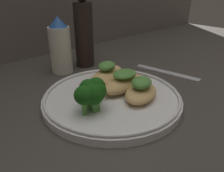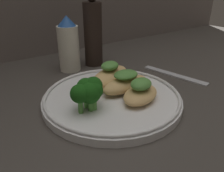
{
  "view_description": "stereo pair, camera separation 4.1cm",
  "coord_description": "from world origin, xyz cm",
  "px_view_note": "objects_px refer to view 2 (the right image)",
  "views": [
    {
      "loc": [
        -24.65,
        -27.05,
        21.02
      ],
      "look_at": [
        0.0,
        0.0,
        3.4
      ],
      "focal_mm": 35.0,
      "sensor_mm": 36.0,
      "label": 1
    },
    {
      "loc": [
        -21.5,
        -29.61,
        21.02
      ],
      "look_at": [
        0.0,
        0.0,
        3.4
      ],
      "focal_mm": 35.0,
      "sensor_mm": 36.0,
      "label": 2
    }
  ],
  "objects_px": {
    "plate": "(112,97)",
    "pepper_grinder": "(93,32)",
    "sauce_bottle": "(69,45)",
    "broccoli_bunch": "(89,90)"
  },
  "relations": [
    {
      "from": "plate",
      "to": "pepper_grinder",
      "type": "xyz_separation_m",
      "value": [
        0.08,
        0.2,
        0.08
      ]
    },
    {
      "from": "plate",
      "to": "sauce_bottle",
      "type": "relative_size",
      "value": 1.9
    },
    {
      "from": "plate",
      "to": "broccoli_bunch",
      "type": "bearing_deg",
      "value": -165.61
    },
    {
      "from": "sauce_bottle",
      "to": "pepper_grinder",
      "type": "relative_size",
      "value": 0.71
    },
    {
      "from": "broccoli_bunch",
      "to": "pepper_grinder",
      "type": "bearing_deg",
      "value": 56.6
    },
    {
      "from": "broccoli_bunch",
      "to": "sauce_bottle",
      "type": "height_order",
      "value": "sauce_bottle"
    },
    {
      "from": "broccoli_bunch",
      "to": "sauce_bottle",
      "type": "relative_size",
      "value": 0.42
    },
    {
      "from": "broccoli_bunch",
      "to": "pepper_grinder",
      "type": "relative_size",
      "value": 0.3
    },
    {
      "from": "plate",
      "to": "sauce_bottle",
      "type": "xyz_separation_m",
      "value": [
        0.01,
        0.2,
        0.06
      ]
    },
    {
      "from": "broccoli_bunch",
      "to": "sauce_bottle",
      "type": "distance_m",
      "value": 0.23
    }
  ]
}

